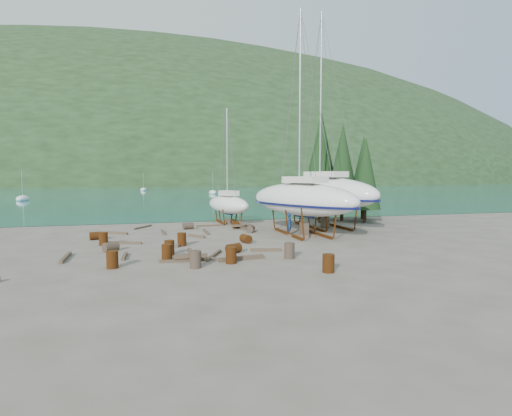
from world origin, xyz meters
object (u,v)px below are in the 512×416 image
object	(u,v)px
large_sailboat_near	(302,199)
small_sailboat_shore	(228,204)
worker	(290,224)
large_sailboat_far	(322,193)

from	to	relation	value
large_sailboat_near	small_sailboat_shore	distance (m)	10.30
small_sailboat_shore	worker	xyz separation A→B (m)	(3.10, -9.24, -1.01)
large_sailboat_near	large_sailboat_far	xyz separation A→B (m)	(3.55, 3.82, 0.30)
large_sailboat_near	small_sailboat_shore	bearing A→B (deg)	91.09
large_sailboat_near	worker	world-z (taller)	large_sailboat_near
large_sailboat_near	small_sailboat_shore	xyz separation A→B (m)	(-4.03, 9.43, -0.97)
large_sailboat_near	large_sailboat_far	world-z (taller)	large_sailboat_far
large_sailboat_far	small_sailboat_shore	size ratio (longest dim) A/B	1.70
large_sailboat_far	worker	bearing A→B (deg)	-162.77
large_sailboat_far	small_sailboat_shore	bearing A→B (deg)	121.77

